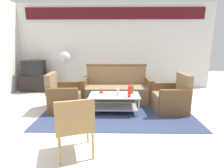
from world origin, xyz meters
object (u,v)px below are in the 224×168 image
object	(u,v)px
couch	(116,90)
coffee_table	(114,101)
bottle_red	(129,92)
television	(34,68)
armchair_right	(171,99)
armchair_left	(64,97)
wicker_chair	(75,123)
bottle_brown	(132,90)
cup	(102,91)
tv_stand	(35,83)
pedestal_fan	(65,60)
bottle_clear	(118,92)

from	to	relation	value
couch	coffee_table	size ratio (longest dim) A/B	1.65
bottle_red	television	bearing A→B (deg)	145.04
armchair_right	armchair_left	bearing A→B (deg)	85.01
wicker_chair	bottle_brown	bearing A→B (deg)	44.05
bottle_brown	cup	bearing A→B (deg)	178.52
tv_stand	couch	bearing A→B (deg)	-22.24
armchair_right	bottle_brown	bearing A→B (deg)	86.03
coffee_table	pedestal_fan	bearing A→B (deg)	129.76
bottle_brown	wicker_chair	bearing A→B (deg)	-117.79
bottle_brown	bottle_clear	bearing A→B (deg)	-152.65
couch	bottle_clear	bearing A→B (deg)	90.65
bottle_clear	cup	distance (m)	0.41
coffee_table	television	bearing A→B (deg)	144.36
television	armchair_right	bearing A→B (deg)	172.22
bottle_brown	couch	bearing A→B (deg)	116.80
bottle_red	wicker_chair	bearing A→B (deg)	-119.99
couch	tv_stand	distance (m)	2.88
coffee_table	wicker_chair	size ratio (longest dim) A/B	1.31
cup	wicker_chair	bearing A→B (deg)	-97.18
armchair_right	bottle_brown	world-z (taller)	armchair_right
armchair_left	coffee_table	bearing A→B (deg)	77.62
armchair_right	couch	bearing A→B (deg)	57.66
bottle_clear	wicker_chair	world-z (taller)	wicker_chair
couch	armchair_right	size ratio (longest dim) A/B	2.13
coffee_table	tv_stand	bearing A→B (deg)	144.41
bottle_red	television	size ratio (longest dim) A/B	0.45
coffee_table	television	world-z (taller)	television
coffee_table	tv_stand	xyz separation A→B (m)	(-2.61, 1.87, -0.01)
armchair_right	tv_stand	xyz separation A→B (m)	(-3.89, 1.77, -0.03)
pedestal_fan	wicker_chair	bearing A→B (deg)	-72.82
bottle_red	cup	world-z (taller)	bottle_red
couch	wicker_chair	distance (m)	2.45
armchair_left	cup	bearing A→B (deg)	83.32
armchair_right	television	distance (m)	4.30
coffee_table	pedestal_fan	world-z (taller)	pedestal_fan
bottle_brown	tv_stand	size ratio (longest dim) A/B	0.29
tv_stand	wicker_chair	bearing A→B (deg)	-58.77
cup	pedestal_fan	world-z (taller)	pedestal_fan
coffee_table	bottle_red	world-z (taller)	bottle_red
bottle_clear	pedestal_fan	bearing A→B (deg)	130.42
bottle_red	television	distance (m)	3.58
armchair_left	pedestal_fan	distance (m)	1.94
armchair_right	pedestal_fan	world-z (taller)	pedestal_fan
coffee_table	pedestal_fan	distance (m)	2.61
bottle_brown	wicker_chair	size ratio (longest dim) A/B	0.28
bottle_red	wicker_chair	xyz separation A→B (m)	(-0.82, -1.43, -0.04)
couch	bottle_red	size ratio (longest dim) A/B	5.70
pedestal_fan	television	bearing A→B (deg)	-177.32
bottle_red	tv_stand	world-z (taller)	bottle_red
bottle_brown	television	world-z (taller)	television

